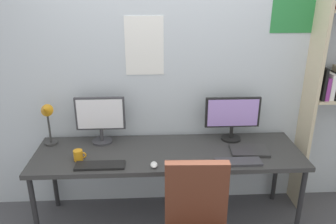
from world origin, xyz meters
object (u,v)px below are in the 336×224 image
coffee_mug (79,155)px  laptop_closed (249,151)px  monitor_left (100,117)px  desk_lamp (47,117)px  keyboard_left (100,165)px  desk (168,156)px  monitor_right (232,116)px  computer_mouse (154,165)px  keyboard_right (238,162)px

coffee_mug → laptop_closed: bearing=2.8°
laptop_closed → monitor_left: bearing=173.0°
desk_lamp → keyboard_left: size_ratio=1.06×
desk → monitor_left: size_ratio=5.25×
desk → desk_lamp: size_ratio=5.55×
monitor_right → computer_mouse: (-0.73, -0.46, -0.22)m
desk → coffee_mug: bearing=-171.3°
desk_lamp → coffee_mug: bearing=-43.0°
monitor_right → coffee_mug: size_ratio=4.75×
desk_lamp → keyboard_right: size_ratio=1.10×
keyboard_right → computer_mouse: bearing=-178.2°
keyboard_right → laptop_closed: size_ratio=1.18×
monitor_right → computer_mouse: bearing=-147.5°
desk → keyboard_right: size_ratio=6.12×
monitor_left → laptop_closed: (1.30, -0.26, -0.24)m
laptop_closed → keyboard_right: bearing=-123.3°
laptop_closed → desk_lamp: bearing=177.0°
desk_lamp → coffee_mug: size_ratio=3.94×
keyboard_left → computer_mouse: (0.43, -0.02, 0.01)m
desk → coffee_mug: 0.76m
desk → monitor_left: 0.70m
keyboard_left → monitor_right: bearing=20.9°
keyboard_right → coffee_mug: (-1.31, 0.12, 0.04)m
monitor_right → keyboard_left: (-1.16, -0.44, -0.23)m
desk_lamp → keyboard_right: desk_lamp is taller
monitor_right → computer_mouse: monitor_right is taller
desk → computer_mouse: 0.29m
computer_mouse → laptop_closed: bearing=14.1°
desk_lamp → keyboard_left: desk_lamp is taller
desk → desk_lamp: desk_lamp is taller
keyboard_left → keyboard_right: 1.12m
monitor_left → monitor_right: bearing=0.0°
monitor_right → coffee_mug: 1.40m
computer_mouse → monitor_right: bearing=32.5°
desk → monitor_right: 0.70m
keyboard_right → monitor_right: bearing=84.8°
keyboard_right → coffee_mug: size_ratio=3.57×
desk_lamp → laptop_closed: (1.76, -0.22, -0.27)m
monitor_left → laptop_closed: 1.35m
monitor_left → computer_mouse: monitor_left is taller
monitor_left → laptop_closed: monitor_left is taller
coffee_mug → computer_mouse: bearing=-12.5°
keyboard_left → coffee_mug: (-0.19, 0.12, 0.04)m
keyboard_left → computer_mouse: computer_mouse is taller
desk → laptop_closed: bearing=-3.5°
monitor_left → computer_mouse: 0.70m
computer_mouse → desk: bearing=63.0°
desk → keyboard_left: size_ratio=5.86×
keyboard_right → laptop_closed: laptop_closed is taller
desk → computer_mouse: size_ratio=24.16×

